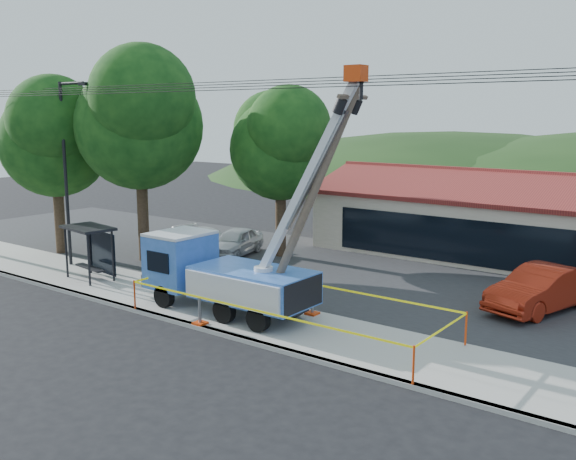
# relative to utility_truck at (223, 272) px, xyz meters

# --- Properties ---
(ground) EXTENTS (120.00, 120.00, 0.00)m
(ground) POSITION_rel_utility_truck_xyz_m (2.74, -3.88, -1.66)
(ground) COLOR black
(ground) RESTS_ON ground
(curb) EXTENTS (60.00, 0.25, 0.15)m
(curb) POSITION_rel_utility_truck_xyz_m (2.74, -1.78, -1.58)
(curb) COLOR #ACA9A1
(curb) RESTS_ON ground
(sidewalk) EXTENTS (60.00, 4.00, 0.15)m
(sidewalk) POSITION_rel_utility_truck_xyz_m (2.74, 0.12, -1.58)
(sidewalk) COLOR #ACA9A1
(sidewalk) RESTS_ON ground
(parking_lot) EXTENTS (60.00, 12.00, 0.10)m
(parking_lot) POSITION_rel_utility_truck_xyz_m (2.74, 8.12, -1.61)
(parking_lot) COLOR #28282B
(parking_lot) RESTS_ON ground
(strip_mall) EXTENTS (22.50, 8.53, 4.67)m
(strip_mall) POSITION_rel_utility_truck_xyz_m (6.74, 16.10, 0.22)
(strip_mall) COLOR #BDAE96
(strip_mall) RESTS_ON ground
(streetlight) EXTENTS (2.13, 0.22, 9.00)m
(streetlight) POSITION_rel_utility_truck_xyz_m (-11.05, 1.12, 3.65)
(streetlight) COLOR black
(streetlight) RESTS_ON ground
(tree_west_near) EXTENTS (7.56, 6.72, 10.80)m
(tree_west_near) POSITION_rel_utility_truck_xyz_m (-9.26, 4.12, 5.87)
(tree_west_near) COLOR #332316
(tree_west_near) RESTS_ON ground
(tree_west_far) EXTENTS (6.84, 6.08, 9.48)m
(tree_west_far) POSITION_rel_utility_truck_xyz_m (-14.26, 2.62, 4.88)
(tree_west_far) COLOR #332316
(tree_west_far) RESTS_ON ground
(tree_lot) EXTENTS (6.30, 5.60, 8.94)m
(tree_lot) POSITION_rel_utility_truck_xyz_m (-4.26, 9.12, 4.55)
(tree_lot) COLOR #332316
(tree_lot) RESTS_ON ground
(hill_west) EXTENTS (78.40, 56.00, 28.00)m
(hill_west) POSITION_rel_utility_truck_xyz_m (-12.26, 51.12, -1.66)
(hill_west) COLOR #173212
(hill_west) RESTS_ON ground
(utility_truck) EXTENTS (9.38, 3.76, 8.80)m
(utility_truck) POSITION_rel_utility_truck_xyz_m (0.00, 0.00, 0.00)
(utility_truck) COLOR black
(utility_truck) RESTS_ON ground
(leaning_pole) EXTENTS (4.31, 1.67, 8.68)m
(leaning_pole) POSITION_rel_utility_truck_xyz_m (3.91, 0.18, 3.21)
(leaning_pole) COLOR brown
(leaning_pole) RESTS_ON ground
(bus_shelter) EXTENTS (2.70, 1.90, 2.41)m
(bus_shelter) POSITION_rel_utility_truck_xyz_m (-8.03, 0.09, 0.25)
(bus_shelter) COLOR black
(bus_shelter) RESTS_ON ground
(caution_tape) EXTENTS (11.67, 3.86, 1.12)m
(caution_tape) POSITION_rel_utility_truck_xyz_m (2.94, 0.03, -0.68)
(caution_tape) COLOR red
(caution_tape) RESTS_ON ground
(car_silver) EXTENTS (2.72, 4.54, 1.45)m
(car_silver) POSITION_rel_utility_truck_xyz_m (-6.24, 7.74, -1.66)
(car_silver) COLOR #B0B4B8
(car_silver) RESTS_ON ground
(car_red) EXTENTS (3.21, 5.43, 1.69)m
(car_red) POSITION_rel_utility_truck_xyz_m (9.54, 7.45, -1.66)
(car_red) COLOR #A52310
(car_red) RESTS_ON ground
(car_white) EXTENTS (4.78, 2.58, 1.32)m
(car_white) POSITION_rel_utility_truck_xyz_m (-7.83, 7.28, -1.66)
(car_white) COLOR silver
(car_white) RESTS_ON ground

